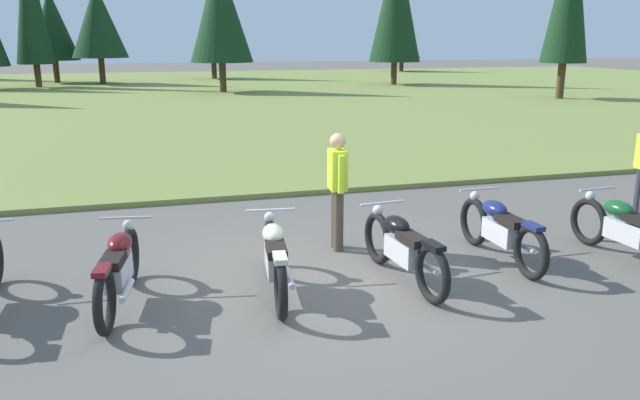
# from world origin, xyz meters

# --- Properties ---
(ground_plane) EXTENTS (140.00, 140.00, 0.00)m
(ground_plane) POSITION_xyz_m (0.00, 0.00, 0.00)
(ground_plane) COLOR #605B54
(grass_moorland) EXTENTS (80.00, 44.00, 0.10)m
(grass_moorland) POSITION_xyz_m (0.00, 26.31, 0.05)
(grass_moorland) COLOR olive
(grass_moorland) RESTS_ON ground
(forest_treeline) EXTENTS (42.18, 28.02, 8.68)m
(forest_treeline) POSITION_xyz_m (-6.61, 31.04, 4.32)
(forest_treeline) COLOR #47331E
(forest_treeline) RESTS_ON ground
(motorcycle_maroon) EXTENTS (0.63, 2.09, 0.88)m
(motorcycle_maroon) POSITION_xyz_m (-2.51, -0.02, 0.44)
(motorcycle_maroon) COLOR black
(motorcycle_maroon) RESTS_ON ground
(motorcycle_cream) EXTENTS (0.62, 2.10, 0.88)m
(motorcycle_cream) POSITION_xyz_m (-0.76, -0.14, 0.44)
(motorcycle_cream) COLOR black
(motorcycle_cream) RESTS_ON ground
(motorcycle_black) EXTENTS (0.62, 2.10, 0.88)m
(motorcycle_black) POSITION_xyz_m (0.83, -0.20, 0.44)
(motorcycle_black) COLOR black
(motorcycle_black) RESTS_ON ground
(motorcycle_navy) EXTENTS (0.62, 2.10, 0.88)m
(motorcycle_navy) POSITION_xyz_m (2.40, 0.15, 0.44)
(motorcycle_navy) COLOR black
(motorcycle_navy) RESTS_ON ground
(motorcycle_british_green) EXTENTS (0.62, 2.10, 0.88)m
(motorcycle_british_green) POSITION_xyz_m (4.05, -0.30, 0.44)
(motorcycle_british_green) COLOR black
(motorcycle_british_green) RESTS_ON ground
(rider_near_row_end) EXTENTS (0.25, 0.55, 1.67)m
(rider_near_row_end) POSITION_xyz_m (0.42, 1.19, 0.95)
(rider_near_row_end) COLOR #4C4233
(rider_near_row_end) RESTS_ON ground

